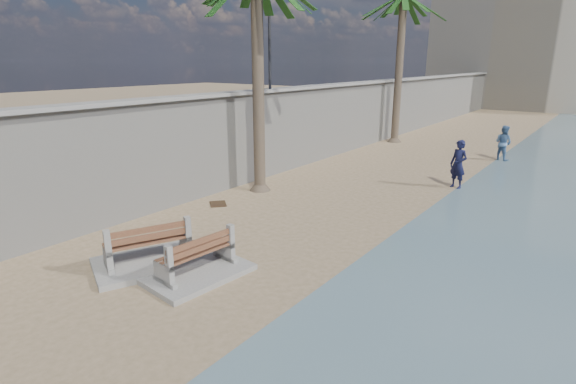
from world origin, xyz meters
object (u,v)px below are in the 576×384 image
Objects in this scene: bench_near at (196,259)px; person_b at (503,141)px; bench_far at (148,248)px; person_a at (459,161)px.

bench_near is 1.29× the size of person_b.
bench_far is at bearing -167.04° from bench_near.
bench_far is 18.29m from person_b.
person_b reaches higher than bench_far.
person_a is at bearing 110.39° from person_b.
person_a reaches higher than bench_far.
bench_near is 1.15× the size of person_a.
person_a is at bearing 77.18° from bench_near.
bench_near is 11.32m from person_a.
person_a is at bearing 71.32° from bench_far.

